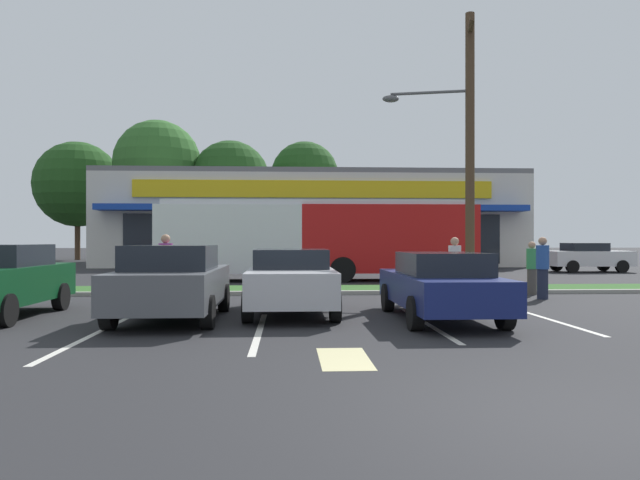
{
  "coord_description": "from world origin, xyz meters",
  "views": [
    {
      "loc": [
        -2.58,
        -5.12,
        1.66
      ],
      "look_at": [
        -1.31,
        18.1,
        1.65
      ],
      "focal_mm": 33.41,
      "sensor_mm": 36.0,
      "label": 1
    }
  ],
  "objects_px": {
    "utility_pole": "(465,141)",
    "car_5": "(440,285)",
    "city_bus": "(317,237)",
    "car_1": "(588,257)",
    "car_3": "(173,282)",
    "pedestrian_mid": "(455,268)",
    "pedestrian_near_bench": "(532,268)",
    "bus_stop_bench": "(154,281)",
    "pedestrian_far": "(166,268)",
    "car_4": "(291,280)",
    "pedestrian_by_pole": "(543,268)"
  },
  "relations": [
    {
      "from": "utility_pole",
      "to": "car_5",
      "type": "height_order",
      "value": "utility_pole"
    },
    {
      "from": "city_bus",
      "to": "car_1",
      "type": "height_order",
      "value": "city_bus"
    },
    {
      "from": "car_1",
      "to": "city_bus",
      "type": "bearing_deg",
      "value": -158.29
    },
    {
      "from": "car_3",
      "to": "pedestrian_mid",
      "type": "height_order",
      "value": "pedestrian_mid"
    },
    {
      "from": "car_1",
      "to": "pedestrian_near_bench",
      "type": "xyz_separation_m",
      "value": [
        -8.12,
        -12.33,
        0.03
      ]
    },
    {
      "from": "pedestrian_near_bench",
      "to": "city_bus",
      "type": "bearing_deg",
      "value": -17.99
    },
    {
      "from": "utility_pole",
      "to": "car_5",
      "type": "relative_size",
      "value": 1.91
    },
    {
      "from": "car_1",
      "to": "pedestrian_mid",
      "type": "height_order",
      "value": "pedestrian_mid"
    },
    {
      "from": "city_bus",
      "to": "pedestrian_near_bench",
      "type": "height_order",
      "value": "city_bus"
    },
    {
      "from": "bus_stop_bench",
      "to": "pedestrian_far",
      "type": "distance_m",
      "value": 1.09
    },
    {
      "from": "car_5",
      "to": "pedestrian_far",
      "type": "relative_size",
      "value": 2.65
    },
    {
      "from": "car_3",
      "to": "pedestrian_far",
      "type": "xyz_separation_m",
      "value": [
        -0.86,
        3.56,
        0.12
      ]
    },
    {
      "from": "city_bus",
      "to": "car_5",
      "type": "relative_size",
      "value": 2.68
    },
    {
      "from": "pedestrian_near_bench",
      "to": "pedestrian_far",
      "type": "xyz_separation_m",
      "value": [
        -10.63,
        -1.61,
        0.1
      ]
    },
    {
      "from": "car_1",
      "to": "car_4",
      "type": "height_order",
      "value": "car_1"
    },
    {
      "from": "car_3",
      "to": "pedestrian_far",
      "type": "bearing_deg",
      "value": 13.61
    },
    {
      "from": "car_3",
      "to": "car_5",
      "type": "relative_size",
      "value": 0.93
    },
    {
      "from": "car_1",
      "to": "car_3",
      "type": "xyz_separation_m",
      "value": [
        -17.89,
        -17.5,
        0.01
      ]
    },
    {
      "from": "car_1",
      "to": "pedestrian_by_pole",
      "type": "height_order",
      "value": "pedestrian_by_pole"
    },
    {
      "from": "car_3",
      "to": "car_5",
      "type": "xyz_separation_m",
      "value": [
        5.53,
        -0.29,
        -0.06
      ]
    },
    {
      "from": "car_4",
      "to": "pedestrian_near_bench",
      "type": "height_order",
      "value": "pedestrian_near_bench"
    },
    {
      "from": "pedestrian_near_bench",
      "to": "pedestrian_far",
      "type": "bearing_deg",
      "value": 37.6
    },
    {
      "from": "city_bus",
      "to": "car_4",
      "type": "relative_size",
      "value": 2.92
    },
    {
      "from": "pedestrian_mid",
      "to": "utility_pole",
      "type": "bearing_deg",
      "value": 10.32
    },
    {
      "from": "pedestrian_by_pole",
      "to": "pedestrian_mid",
      "type": "distance_m",
      "value": 2.48
    },
    {
      "from": "car_5",
      "to": "pedestrian_mid",
      "type": "xyz_separation_m",
      "value": [
        1.49,
        4.14,
        0.14
      ]
    },
    {
      "from": "city_bus",
      "to": "pedestrian_near_bench",
      "type": "bearing_deg",
      "value": 133.68
    },
    {
      "from": "city_bus",
      "to": "pedestrian_mid",
      "type": "bearing_deg",
      "value": 114.09
    },
    {
      "from": "bus_stop_bench",
      "to": "pedestrian_mid",
      "type": "bearing_deg",
      "value": 175.98
    },
    {
      "from": "pedestrian_mid",
      "to": "bus_stop_bench",
      "type": "bearing_deg",
      "value": 118.13
    },
    {
      "from": "utility_pole",
      "to": "car_5",
      "type": "xyz_separation_m",
      "value": [
        -2.69,
        -7.14,
        -4.17
      ]
    },
    {
      "from": "car_1",
      "to": "pedestrian_far",
      "type": "xyz_separation_m",
      "value": [
        -18.75,
        -13.94,
        0.12
      ]
    },
    {
      "from": "car_3",
      "to": "pedestrian_by_pole",
      "type": "bearing_deg",
      "value": -68.11
    },
    {
      "from": "city_bus",
      "to": "bus_stop_bench",
      "type": "height_order",
      "value": "city_bus"
    },
    {
      "from": "car_4",
      "to": "pedestrian_far",
      "type": "relative_size",
      "value": 2.43
    },
    {
      "from": "car_3",
      "to": "pedestrian_by_pole",
      "type": "relative_size",
      "value": 2.55
    },
    {
      "from": "city_bus",
      "to": "car_5",
      "type": "height_order",
      "value": "city_bus"
    },
    {
      "from": "city_bus",
      "to": "pedestrian_by_pole",
      "type": "xyz_separation_m",
      "value": [
        5.92,
        -7.98,
        -0.89
      ]
    },
    {
      "from": "pedestrian_mid",
      "to": "pedestrian_far",
      "type": "relative_size",
      "value": 0.96
    },
    {
      "from": "car_3",
      "to": "car_1",
      "type": "bearing_deg",
      "value": -45.63
    },
    {
      "from": "pedestrian_near_bench",
      "to": "pedestrian_mid",
      "type": "relative_size",
      "value": 0.93
    },
    {
      "from": "car_4",
      "to": "pedestrian_mid",
      "type": "xyz_separation_m",
      "value": [
        4.56,
        2.97,
        0.11
      ]
    },
    {
      "from": "pedestrian_far",
      "to": "pedestrian_mid",
      "type": "bearing_deg",
      "value": 29.17
    },
    {
      "from": "pedestrian_near_bench",
      "to": "pedestrian_mid",
      "type": "distance_m",
      "value": 3.05
    },
    {
      "from": "utility_pole",
      "to": "city_bus",
      "type": "height_order",
      "value": "utility_pole"
    },
    {
      "from": "car_5",
      "to": "pedestrian_far",
      "type": "height_order",
      "value": "pedestrian_far"
    },
    {
      "from": "car_3",
      "to": "pedestrian_near_bench",
      "type": "xyz_separation_m",
      "value": [
        9.76,
        5.17,
        0.02
      ]
    },
    {
      "from": "bus_stop_bench",
      "to": "pedestrian_by_pole",
      "type": "bearing_deg",
      "value": 176.71
    },
    {
      "from": "pedestrian_by_pole",
      "to": "bus_stop_bench",
      "type": "bearing_deg",
      "value": 2.81
    },
    {
      "from": "car_3",
      "to": "pedestrian_far",
      "type": "relative_size",
      "value": 2.45
    }
  ]
}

